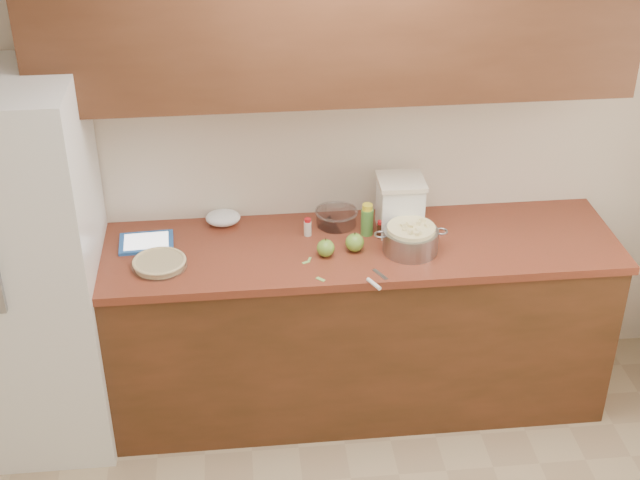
{
  "coord_description": "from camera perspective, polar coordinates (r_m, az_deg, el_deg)",
  "views": [
    {
      "loc": [
        -0.46,
        -2.06,
        3.05
      ],
      "look_at": [
        -0.09,
        1.43,
        0.98
      ],
      "focal_mm": 50.0,
      "sensor_mm": 36.0,
      "label": 1
    }
  ],
  "objects": [
    {
      "name": "flour_canister",
      "position": [
        4.23,
        5.14,
        2.3
      ],
      "size": [
        0.22,
        0.22,
        0.27
      ],
      "rotation": [
        0.0,
        0.0,
        -0.01
      ],
      "color": "white",
      "rests_on": "counter_run"
    },
    {
      "name": "counter_run",
      "position": [
        4.4,
        1.09,
        -5.43
      ],
      "size": [
        2.64,
        0.68,
        0.92
      ],
      "color": "#592D19",
      "rests_on": "ground"
    },
    {
      "name": "apple_center",
      "position": [
        4.08,
        2.24,
        -0.16
      ],
      "size": [
        0.09,
        0.09,
        0.1
      ],
      "color": "olive",
      "rests_on": "counter_run"
    },
    {
      "name": "mixing_bowl",
      "position": [
        4.3,
        1.06,
        1.5
      ],
      "size": [
        0.21,
        0.21,
        0.08
      ],
      "rotation": [
        0.0,
        0.0,
        -0.18
      ],
      "color": "silver",
      "rests_on": "counter_run"
    },
    {
      "name": "vanilla_bottle",
      "position": [
        4.2,
        3.88,
        0.67
      ],
      "size": [
        0.03,
        0.03,
        0.09
      ],
      "rotation": [
        0.0,
        0.0,
        -0.18
      ],
      "color": "black",
      "rests_on": "counter_run"
    },
    {
      "name": "paring_knife",
      "position": [
        3.87,
        3.52,
        -2.73
      ],
      "size": [
        0.1,
        0.18,
        0.02
      ],
      "rotation": [
        0.0,
        0.0,
        0.46
      ],
      "color": "gray",
      "rests_on": "counter_run"
    },
    {
      "name": "upper_cabinets",
      "position": [
        3.88,
        1.02,
        14.09
      ],
      "size": [
        2.6,
        0.34,
        0.7
      ],
      "primitive_type": "cube",
      "color": "#512B19",
      "rests_on": "room_shell"
    },
    {
      "name": "peel_a",
      "position": [
        3.9,
        0.03,
        -2.53
      ],
      "size": [
        0.04,
        0.04,
        0.0
      ],
      "primitive_type": "cube",
      "rotation": [
        0.0,
        0.0,
        2.37
      ],
      "color": "#84B759",
      "rests_on": "counter_run"
    },
    {
      "name": "fridge",
      "position": [
        4.22,
        -18.59,
        -1.81
      ],
      "size": [
        0.7,
        0.7,
        1.8
      ],
      "primitive_type": "cube",
      "color": "white",
      "rests_on": "ground"
    },
    {
      "name": "paper_towel",
      "position": [
        4.33,
        -6.23,
        1.43
      ],
      "size": [
        0.2,
        0.17,
        0.07
      ],
      "primitive_type": "ellipsoid",
      "rotation": [
        0.0,
        0.0,
        -0.25
      ],
      "color": "white",
      "rests_on": "counter_run"
    },
    {
      "name": "lemon_bottle",
      "position": [
        4.2,
        3.03,
        1.28
      ],
      "size": [
        0.06,
        0.06,
        0.16
      ],
      "rotation": [
        0.0,
        0.0,
        0.22
      ],
      "color": "#4C8C38",
      "rests_on": "counter_run"
    },
    {
      "name": "pie",
      "position": [
        4.04,
        -10.24,
        -1.47
      ],
      "size": [
        0.25,
        0.25,
        0.04
      ],
      "rotation": [
        0.0,
        0.0,
        -0.25
      ],
      "color": "silver",
      "rests_on": "counter_run"
    },
    {
      "name": "peel_b",
      "position": [
        4.04,
        -0.67,
        -1.23
      ],
      "size": [
        0.02,
        0.03,
        0.0
      ],
      "primitive_type": "cube",
      "rotation": [
        0.0,
        0.0,
        1.24
      ],
      "color": "#84B759",
      "rests_on": "counter_run"
    },
    {
      "name": "colander",
      "position": [
        4.09,
        5.82,
        0.05
      ],
      "size": [
        0.34,
        0.25,
        0.13
      ],
      "rotation": [
        0.0,
        0.0,
        0.13
      ],
      "color": "gray",
      "rests_on": "counter_run"
    },
    {
      "name": "peel_c",
      "position": [
        4.01,
        -0.9,
        -1.44
      ],
      "size": [
        0.04,
        0.03,
        0.0
      ],
      "primitive_type": "cube",
      "rotation": [
        0.0,
        0.0,
        0.41
      ],
      "color": "#84B759",
      "rests_on": "counter_run"
    },
    {
      "name": "tablet",
      "position": [
        4.23,
        -11.05,
        -0.15
      ],
      "size": [
        0.26,
        0.2,
        0.02
      ],
      "rotation": [
        0.0,
        0.0,
        0.05
      ],
      "color": "#2258A6",
      "rests_on": "counter_run"
    },
    {
      "name": "apple_left",
      "position": [
        4.04,
        0.36,
        -0.52
      ],
      "size": [
        0.08,
        0.08,
        0.09
      ],
      "color": "olive",
      "rests_on": "counter_run"
    },
    {
      "name": "room_shell",
      "position": [
        2.74,
        5.04,
        -9.22
      ],
      "size": [
        3.6,
        3.6,
        3.6
      ],
      "color": "tan",
      "rests_on": "ground"
    },
    {
      "name": "cinnamon_shaker",
      "position": [
        4.21,
        -0.79,
        0.82
      ],
      "size": [
        0.04,
        0.04,
        0.09
      ],
      "rotation": [
        0.0,
        0.0,
        -0.39
      ],
      "color": "beige",
      "rests_on": "counter_run"
    }
  ]
}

